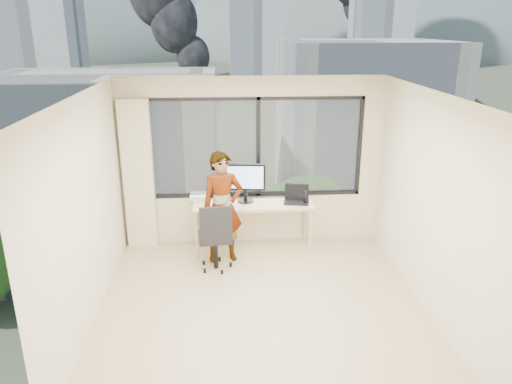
{
  "coord_description": "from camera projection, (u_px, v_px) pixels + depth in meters",
  "views": [
    {
      "loc": [
        -0.42,
        -5.26,
        3.31
      ],
      "look_at": [
        0.0,
        1.0,
        1.15
      ],
      "focal_mm": 34.28,
      "sensor_mm": 36.0,
      "label": 1
    }
  ],
  "objects": [
    {
      "name": "floor",
      "position": [
        261.0,
        305.0,
        6.07
      ],
      "size": [
        4.0,
        4.0,
        0.01
      ],
      "primitive_type": "cube",
      "color": "tan",
      "rests_on": "ground"
    },
    {
      "name": "ceiling",
      "position": [
        262.0,
        94.0,
        5.22
      ],
      "size": [
        4.0,
        4.0,
        0.01
      ],
      "primitive_type": "cube",
      "color": "white",
      "rests_on": "ground"
    },
    {
      "name": "wall_front",
      "position": [
        282.0,
        300.0,
        3.76
      ],
      "size": [
        4.0,
        0.01,
        2.6
      ],
      "primitive_type": "cube",
      "color": "beige",
      "rests_on": "ground"
    },
    {
      "name": "wall_left",
      "position": [
        86.0,
        212.0,
        5.52
      ],
      "size": [
        0.01,
        4.0,
        2.6
      ],
      "primitive_type": "cube",
      "color": "beige",
      "rests_on": "ground"
    },
    {
      "name": "wall_right",
      "position": [
        430.0,
        204.0,
        5.77
      ],
      "size": [
        0.01,
        4.0,
        2.6
      ],
      "primitive_type": "cube",
      "color": "beige",
      "rests_on": "ground"
    },
    {
      "name": "window_wall",
      "position": [
        255.0,
        148.0,
        7.46
      ],
      "size": [
        3.3,
        0.16,
        1.55
      ],
      "primitive_type": null,
      "color": "black",
      "rests_on": "ground"
    },
    {
      "name": "curtain",
      "position": [
        138.0,
        176.0,
        7.36
      ],
      "size": [
        0.45,
        0.14,
        2.3
      ],
      "primitive_type": "cube",
      "color": "beige",
      "rests_on": "floor"
    },
    {
      "name": "desk",
      "position": [
        253.0,
        226.0,
        7.51
      ],
      "size": [
        1.8,
        0.6,
        0.75
      ],
      "primitive_type": "cube",
      "color": "tan",
      "rests_on": "floor"
    },
    {
      "name": "chair",
      "position": [
        215.0,
        235.0,
        6.84
      ],
      "size": [
        0.57,
        0.57,
        1.03
      ],
      "primitive_type": null,
      "rotation": [
        0.0,
        0.0,
        0.09
      ],
      "color": "black",
      "rests_on": "floor"
    },
    {
      "name": "person",
      "position": [
        223.0,
        208.0,
        7.0
      ],
      "size": [
        0.67,
        0.52,
        1.64
      ],
      "primitive_type": "imported",
      "rotation": [
        0.0,
        0.0,
        0.24
      ],
      "color": "#2D2D33",
      "rests_on": "floor"
    },
    {
      "name": "monitor",
      "position": [
        245.0,
        183.0,
        7.35
      ],
      "size": [
        0.62,
        0.19,
        0.6
      ],
      "primitive_type": null,
      "rotation": [
        0.0,
        0.0,
        -0.11
      ],
      "color": "black",
      "rests_on": "desk"
    },
    {
      "name": "game_console",
      "position": [
        201.0,
        196.0,
        7.57
      ],
      "size": [
        0.32,
        0.27,
        0.08
      ],
      "primitive_type": "cube",
      "rotation": [
        0.0,
        0.0,
        -0.01
      ],
      "color": "white",
      "rests_on": "desk"
    },
    {
      "name": "laptop",
      "position": [
        296.0,
        195.0,
        7.36
      ],
      "size": [
        0.44,
        0.45,
        0.24
      ],
      "primitive_type": null,
      "rotation": [
        0.0,
        0.0,
        -0.2
      ],
      "color": "black",
      "rests_on": "desk"
    },
    {
      "name": "cellphone",
      "position": [
        225.0,
        205.0,
        7.28
      ],
      "size": [
        0.11,
        0.07,
        0.01
      ],
      "primitive_type": "cube",
      "rotation": [
        0.0,
        0.0,
        -0.22
      ],
      "color": "black",
      "rests_on": "desk"
    },
    {
      "name": "pen_cup",
      "position": [
        306.0,
        200.0,
        7.36
      ],
      "size": [
        0.1,
        0.1,
        0.11
      ],
      "primitive_type": "cylinder",
      "rotation": [
        0.0,
        0.0,
        0.26
      ],
      "color": "black",
      "rests_on": "desk"
    },
    {
      "name": "handbag",
      "position": [
        297.0,
        192.0,
        7.56
      ],
      "size": [
        0.27,
        0.15,
        0.2
      ],
      "primitive_type": "ellipsoid",
      "rotation": [
        0.0,
        0.0,
        -0.06
      ],
      "color": "#0D5049",
      "rests_on": "desk"
    },
    {
      "name": "exterior_ground",
      "position": [
        225.0,
        96.0,
        123.84
      ],
      "size": [
        400.0,
        400.0,
        0.04
      ],
      "primitive_type": "cube",
      "color": "#515B3D",
      "rests_on": "ground"
    },
    {
      "name": "near_bldg_a",
      "position": [
        109.0,
        172.0,
        36.08
      ],
      "size": [
        16.0,
        12.0,
        14.0
      ],
      "primitive_type": "cube",
      "color": "#F3E3CB",
      "rests_on": "exterior_ground"
    },
    {
      "name": "near_bldg_b",
      "position": [
        360.0,
        132.0,
        44.63
      ],
      "size": [
        14.0,
        13.0,
        16.0
      ],
      "primitive_type": "cube",
      "color": "white",
      "rests_on": "exterior_ground"
    },
    {
      "name": "far_tower_a",
      "position": [
        41.0,
        42.0,
        93.49
      ],
      "size": [
        14.0,
        14.0,
        28.0
      ],
      "primitive_type": "cube",
      "color": "silver",
      "rests_on": "exterior_ground"
    },
    {
      "name": "far_tower_b",
      "position": [
        256.0,
        34.0,
        119.46
      ],
      "size": [
        13.0,
        13.0,
        30.0
      ],
      "primitive_type": "cube",
      "color": "silver",
      "rests_on": "exterior_ground"
    },
    {
      "name": "far_tower_c",
      "position": [
        379.0,
        40.0,
        141.32
      ],
      "size": [
        15.0,
        15.0,
        26.0
      ],
      "primitive_type": "cube",
      "color": "silver",
      "rests_on": "exterior_ground"
    },
    {
      "name": "far_tower_d",
      "position": [
        21.0,
        47.0,
        144.78
      ],
      "size": [
        16.0,
        14.0,
        22.0
      ],
      "primitive_type": "cube",
      "color": "silver",
      "rests_on": "exterior_ground"
    },
    {
      "name": "hill_a",
      "position": [
        31.0,
        54.0,
        304.97
      ],
      "size": [
        288.0,
        216.0,
        90.0
      ],
      "primitive_type": "ellipsoid",
      "color": "slate",
      "rests_on": "exterior_ground"
    },
    {
      "name": "hill_b",
      "position": [
        376.0,
        52.0,
        318.84
      ],
      "size": [
        300.0,
        220.0,
        96.0
      ],
      "primitive_type": "ellipsoid",
      "color": "slate",
      "rests_on": "exterior_ground"
    },
    {
      "name": "tree_b",
      "position": [
        309.0,
        274.0,
        26.39
      ],
      "size": [
        7.6,
        7.6,
        9.0
      ],
      "primitive_type": null,
      "color": "#264B19",
      "rests_on": "exterior_ground"
    },
    {
      "name": "tree_c",
      "position": [
        452.0,
        156.0,
        48.12
      ],
      "size": [
        8.4,
        8.4,
        10.0
      ],
      "primitive_type": null,
      "color": "#264B19",
      "rests_on": "exterior_ground"
    }
  ]
}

